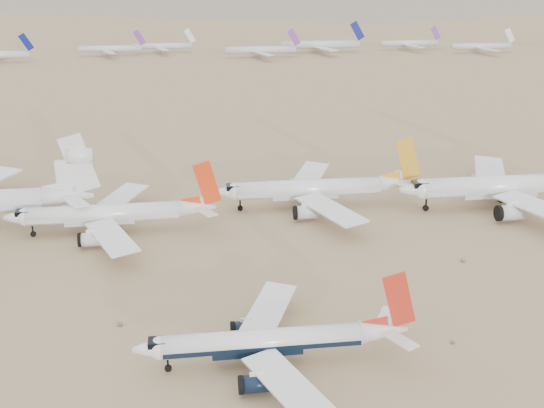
% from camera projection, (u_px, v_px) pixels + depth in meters
% --- Properties ---
extents(ground, '(7000.00, 7000.00, 0.00)m').
position_uv_depth(ground, '(308.00, 360.00, 107.65)').
color(ground, '#8D7352').
rests_on(ground, ground).
extents(main_airliner, '(41.70, 40.73, 14.71)m').
position_uv_depth(main_airliner, '(275.00, 341.00, 105.30)').
color(main_airliner, white).
rests_on(main_airliner, ground).
extents(row2_navy_widebody, '(55.51, 54.28, 19.75)m').
position_uv_depth(row2_navy_widebody, '(512.00, 186.00, 168.66)').
color(row2_navy_widebody, white).
rests_on(row2_navy_widebody, ground).
extents(row2_gold_tail, '(48.75, 47.68, 17.36)m').
position_uv_depth(row2_gold_tail, '(317.00, 189.00, 168.68)').
color(row2_gold_tail, white).
rests_on(row2_gold_tail, ground).
extents(row2_orange_tail, '(45.66, 44.66, 16.29)m').
position_uv_depth(row2_orange_tail, '(113.00, 214.00, 153.71)').
color(row2_orange_tail, white).
rests_on(row2_orange_tail, ground).
extents(distant_storage_row, '(663.06, 63.01, 16.26)m').
position_uv_depth(distant_storage_row, '(338.00, 45.00, 412.72)').
color(distant_storage_row, silver).
rests_on(distant_storage_row, ground).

